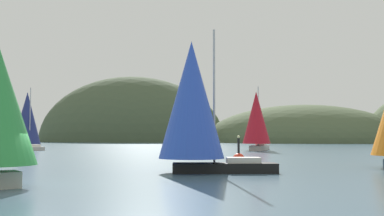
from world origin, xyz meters
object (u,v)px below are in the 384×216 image
at_px(sailboat_crimson_sail, 257,120).
at_px(channel_buoy, 239,159).
at_px(sailboat_blue_spinnaker, 194,103).
at_px(sailboat_navy_sail, 27,120).

relative_size(sailboat_crimson_sail, channel_buoy, 3.81).
distance_m(sailboat_crimson_sail, channel_buoy, 32.36).
bearing_deg(sailboat_blue_spinnaker, sailboat_crimson_sail, 93.19).
distance_m(sailboat_blue_spinnaker, channel_buoy, 11.98).
height_order(sailboat_blue_spinnaker, sailboat_navy_sail, sailboat_navy_sail).
bearing_deg(sailboat_navy_sail, sailboat_blue_spinnaker, -43.51).
height_order(sailboat_crimson_sail, sailboat_navy_sail, sailboat_navy_sail).
relative_size(sailboat_crimson_sail, sailboat_navy_sail, 1.00).
xyz_separation_m(sailboat_crimson_sail, sailboat_blue_spinnaker, (2.40, -43.12, -0.31)).
relative_size(sailboat_blue_spinnaker, channel_buoy, 3.51).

